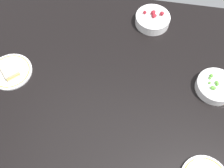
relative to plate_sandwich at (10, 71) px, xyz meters
The scene contains 4 objects.
dining_table 45.99cm from the plate_sandwich, behind, with size 142.50×111.96×4.00cm, color black.
plate_sandwich is the anchor object (origin of this frame).
bowl_berries 71.67cm from the plate_sandwich, 146.20° to the right, with size 17.06×17.06×6.68cm.
bowl_peas 89.78cm from the plate_sandwich, behind, with size 16.60×16.60×5.53cm.
Camera 1 is at (-9.37, 54.82, 103.74)cm, focal length 42.14 mm.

